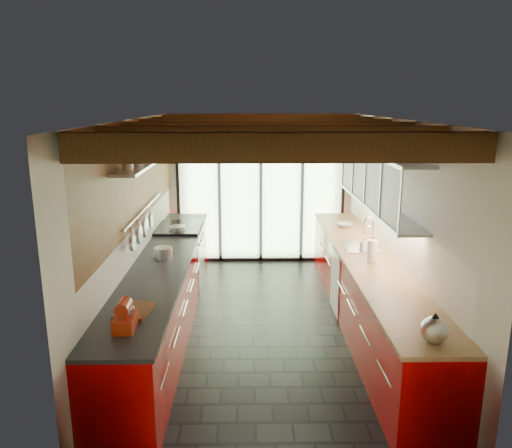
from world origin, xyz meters
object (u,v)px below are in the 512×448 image
(kettle, at_px, (434,328))
(bowl, at_px, (345,225))
(soap_bottle, at_px, (364,244))
(stand_mixer, at_px, (125,317))
(paper_towel, at_px, (372,251))

(kettle, bearing_deg, bowl, 90.00)
(kettle, distance_m, soap_bottle, 2.50)
(soap_bottle, bearing_deg, stand_mixer, -138.89)
(stand_mixer, xyz_separation_m, kettle, (2.54, -0.28, 0.01))
(paper_towel, bearing_deg, bowl, 90.00)
(stand_mixer, height_order, paper_towel, paper_towel)
(paper_towel, bearing_deg, stand_mixer, -145.07)
(kettle, height_order, bowl, kettle)
(stand_mixer, relative_size, bowl, 1.31)
(bowl, bearing_deg, stand_mixer, -125.98)
(kettle, distance_m, paper_towel, 2.06)
(soap_bottle, height_order, bowl, soap_bottle)
(stand_mixer, distance_m, bowl, 4.32)
(kettle, height_order, paper_towel, paper_towel)
(soap_bottle, xyz_separation_m, bowl, (0.00, 1.28, -0.06))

